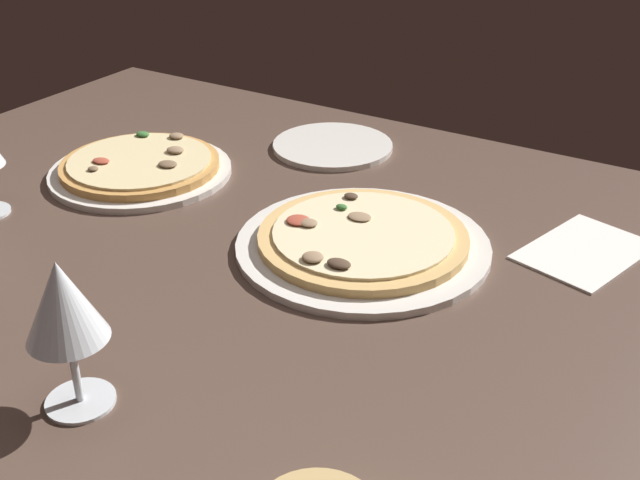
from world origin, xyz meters
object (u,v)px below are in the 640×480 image
object	(u,v)px
side_plate	(333,146)
wine_glass_far	(63,306)
paper_menu	(585,251)
pizza_side	(141,167)
pizza_main	(362,241)

from	to	relation	value
side_plate	wine_glass_far	bearing A→B (deg)	100.23
side_plate	paper_menu	distance (cm)	46.78
paper_menu	side_plate	bearing A→B (deg)	-0.92
wine_glass_far	pizza_side	bearing A→B (deg)	-53.33
pizza_main	pizza_side	xyz separation A→B (cm)	(40.12, -2.59, 0.05)
paper_menu	pizza_main	bearing A→B (deg)	44.96
wine_glass_far	paper_menu	world-z (taller)	wine_glass_far
pizza_side	pizza_main	bearing A→B (deg)	176.30
pizza_main	side_plate	distance (cm)	33.87
pizza_main	paper_menu	xyz separation A→B (cm)	(-24.47, -14.02, -1.00)
pizza_side	side_plate	bearing A→B (deg)	-128.86
pizza_side	side_plate	xyz separation A→B (cm)	(-19.64, -24.38, -0.75)
wine_glass_far	side_plate	distance (cm)	68.88
side_plate	pizza_main	bearing A→B (deg)	127.20
pizza_main	side_plate	world-z (taller)	pizza_main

